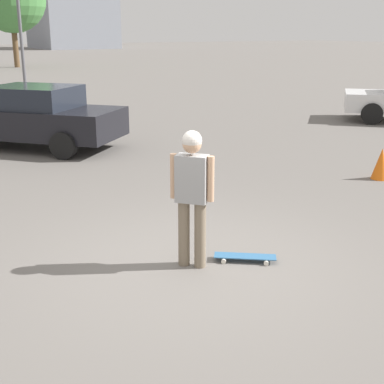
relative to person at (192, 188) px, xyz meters
name	(u,v)px	position (x,y,z in m)	size (l,w,h in m)	color
ground_plane	(192,265)	(0.00, 0.00, -1.00)	(220.00, 220.00, 0.00)	slate
person	(192,188)	(0.00, 0.00, 0.00)	(0.39, 0.43, 1.68)	#7A6B56
skateboard	(245,257)	(0.63, -0.25, -0.94)	(0.72, 0.62, 0.07)	#336693
car_parked_near	(32,117)	(0.37, 7.88, -0.23)	(4.21, 4.45, 1.50)	black
traffic_cone	(381,164)	(5.21, 1.44, -0.69)	(0.34, 0.34, 0.60)	orange
lamp_post	(19,13)	(2.30, 15.44, 2.37)	(0.28, 0.28, 5.74)	#59595E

